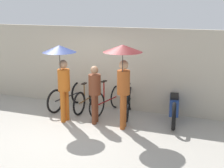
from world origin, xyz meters
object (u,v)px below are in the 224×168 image
object	(u,v)px
parked_bicycle_2	(108,100)
parked_bicycle_3	(129,102)
pedestrian_leading	(61,65)
motorcycle	(174,106)
parked_bicycle_0	(68,96)
parked_bicycle_1	(87,98)
pedestrian_center	(95,90)
pedestrian_trailing	(123,65)

from	to	relation	value
parked_bicycle_2	parked_bicycle_3	size ratio (longest dim) A/B	1.03
pedestrian_leading	motorcycle	size ratio (longest dim) A/B	1.02
parked_bicycle_0	pedestrian_leading	world-z (taller)	pedestrian_leading
parked_bicycle_1	pedestrian_leading	distance (m)	1.65
parked_bicycle_3	pedestrian_center	distance (m)	1.22
pedestrian_trailing	parked_bicycle_3	bearing A→B (deg)	-88.54
parked_bicycle_0	pedestrian_center	bearing A→B (deg)	-112.69
parked_bicycle_3	motorcycle	distance (m)	1.27
parked_bicycle_1	pedestrian_center	distance (m)	1.20
pedestrian_leading	pedestrian_center	distance (m)	1.08
pedestrian_trailing	motorcycle	distance (m)	1.98
parked_bicycle_0	parked_bicycle_3	bearing A→B (deg)	-78.01
parked_bicycle_3	pedestrian_leading	bearing A→B (deg)	115.14
parked_bicycle_1	motorcycle	distance (m)	2.57
parked_bicycle_0	motorcycle	distance (m)	3.21
parked_bicycle_2	pedestrian_center	distance (m)	1.03
pedestrian_leading	pedestrian_center	size ratio (longest dim) A/B	1.34
parked_bicycle_3	parked_bicycle_0	bearing A→B (deg)	78.83
parked_bicycle_2	pedestrian_center	size ratio (longest dim) A/B	1.13
parked_bicycle_2	parked_bicycle_0	bearing A→B (deg)	104.18
parked_bicycle_1	parked_bicycle_3	xyz separation A→B (m)	(1.29, 0.02, 0.02)
parked_bicycle_0	parked_bicycle_3	size ratio (longest dim) A/B	1.05
parked_bicycle_1	pedestrian_leading	size ratio (longest dim) A/B	0.79
parked_bicycle_3	pedestrian_leading	xyz separation A→B (m)	(-1.48, -1.13, 1.18)
pedestrian_trailing	pedestrian_center	bearing A→B (deg)	-17.75
parked_bicycle_0	parked_bicycle_1	xyz separation A→B (m)	(0.65, 0.02, -0.01)
parked_bicycle_1	pedestrian_trailing	size ratio (longest dim) A/B	0.76
pedestrian_leading	motorcycle	xyz separation A→B (m)	(2.75, 1.16, -1.16)
motorcycle	parked_bicycle_1	bearing A→B (deg)	81.56
pedestrian_center	parked_bicycle_2	bearing A→B (deg)	-98.69
parked_bicycle_0	pedestrian_center	size ratio (longest dim) A/B	1.15
parked_bicycle_2	pedestrian_leading	world-z (taller)	pedestrian_leading
parked_bicycle_3	parked_bicycle_2	bearing A→B (deg)	77.64
pedestrian_leading	motorcycle	distance (m)	3.20
parked_bicycle_1	motorcycle	xyz separation A→B (m)	(2.57, 0.04, 0.05)
parked_bicycle_1	pedestrian_center	size ratio (longest dim) A/B	1.06
parked_bicycle_1	pedestrian_center	world-z (taller)	pedestrian_center
parked_bicycle_1	motorcycle	size ratio (longest dim) A/B	0.81
parked_bicycle_2	pedestrian_trailing	world-z (taller)	pedestrian_trailing
parked_bicycle_2	motorcycle	world-z (taller)	parked_bicycle_2
parked_bicycle_0	pedestrian_leading	bearing A→B (deg)	-146.33
parked_bicycle_0	pedestrian_trailing	world-z (taller)	pedestrian_trailing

